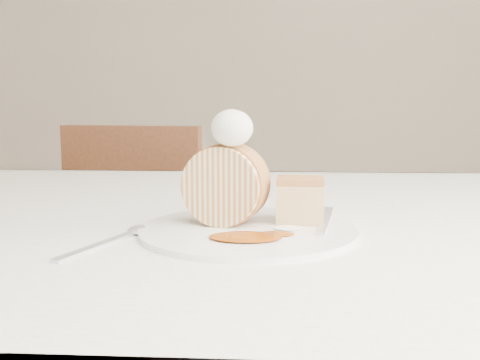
{
  "coord_description": "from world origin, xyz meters",
  "views": [
    {
      "loc": [
        0.03,
        -0.53,
        0.9
      ],
      "look_at": [
        -0.01,
        0.08,
        0.81
      ],
      "focal_mm": 40.0,
      "sensor_mm": 36.0,
      "label": 1
    }
  ],
  "objects": [
    {
      "name": "fork",
      "position": [
        0.09,
        0.09,
        0.76
      ],
      "size": [
        0.05,
        0.15,
        0.0
      ],
      "primitive_type": "cube",
      "rotation": [
        0.0,
        0.0,
        -0.19
      ],
      "color": "silver",
      "rests_on": "plate"
    },
    {
      "name": "whipped_cream",
      "position": [
        -0.02,
        0.08,
        0.87
      ],
      "size": [
        0.05,
        0.05,
        0.04
      ],
      "primitive_type": "ellipsoid",
      "color": "white",
      "rests_on": "roulade_slice"
    },
    {
      "name": "plate",
      "position": [
        0.0,
        0.07,
        0.75
      ],
      "size": [
        0.26,
        0.26,
        0.01
      ],
      "primitive_type": "cylinder",
      "rotation": [
        0.0,
        0.0,
        -0.05
      ],
      "color": "white",
      "rests_on": "table"
    },
    {
      "name": "cake_chunk",
      "position": [
        0.06,
        0.1,
        0.78
      ],
      "size": [
        0.06,
        0.05,
        0.05
      ],
      "primitive_type": "cube",
      "rotation": [
        0.0,
        0.0,
        -0.05
      ],
      "color": "#A4713E",
      "rests_on": "plate"
    },
    {
      "name": "caramel_drizzle",
      "position": [
        -0.02,
        0.08,
        0.89
      ],
      "size": [
        0.02,
        0.02,
        0.01
      ],
      "primitive_type": "ellipsoid",
      "color": "#8B3705",
      "rests_on": "whipped_cream"
    },
    {
      "name": "chair_far",
      "position": [
        -0.34,
        1.0,
        0.48
      ],
      "size": [
        0.45,
        0.45,
        0.84
      ],
      "rotation": [
        0.0,
        0.0,
        2.99
      ],
      "color": "brown",
      "rests_on": "ground"
    },
    {
      "name": "caramel_pool",
      "position": [
        -0.0,
        0.02,
        0.76
      ],
      "size": [
        0.08,
        0.05,
        0.0
      ],
      "primitive_type": null,
      "rotation": [
        0.0,
        0.0,
        -0.05
      ],
      "color": "#8B3705",
      "rests_on": "plate"
    },
    {
      "name": "spoon",
      "position": [
        -0.15,
        -0.01,
        0.75
      ],
      "size": [
        0.07,
        0.14,
        0.0
      ],
      "primitive_type": "cube",
      "rotation": [
        0.0,
        0.0,
        -0.37
      ],
      "color": "silver",
      "rests_on": "table"
    },
    {
      "name": "table",
      "position": [
        0.0,
        0.2,
        0.66
      ],
      "size": [
        1.4,
        0.9,
        0.75
      ],
      "color": "beige",
      "rests_on": "ground"
    },
    {
      "name": "roulade_slice",
      "position": [
        -0.03,
        0.09,
        0.8
      ],
      "size": [
        0.1,
        0.07,
        0.09
      ],
      "primitive_type": "cylinder",
      "rotation": [
        1.57,
        0.0,
        -0.23
      ],
      "color": "beige",
      "rests_on": "plate"
    }
  ]
}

